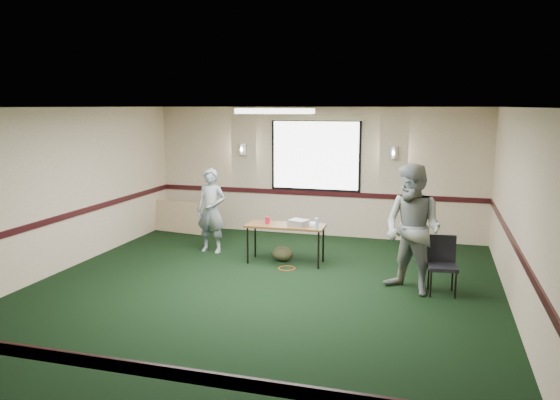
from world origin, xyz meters
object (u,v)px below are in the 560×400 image
(person_right, at_px, (413,229))
(projector, at_px, (299,223))
(folding_table, at_px, (286,227))
(person_left, at_px, (211,211))
(conference_chair, at_px, (442,260))

(person_right, bearing_deg, projector, -173.37)
(folding_table, xyz_separation_m, person_left, (-1.53, 0.32, 0.16))
(folding_table, height_order, person_left, person_left)
(conference_chair, bearing_deg, projector, 154.58)
(folding_table, bearing_deg, person_left, 167.39)
(folding_table, relative_size, person_right, 0.72)
(folding_table, height_order, person_right, person_right)
(projector, height_order, person_right, person_right)
(projector, relative_size, person_right, 0.16)
(folding_table, height_order, projector, projector)
(person_left, bearing_deg, person_right, -15.24)
(folding_table, relative_size, person_left, 0.87)
(conference_chair, bearing_deg, person_left, 158.24)
(projector, height_order, person_left, person_left)
(projector, bearing_deg, folding_table, -160.73)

